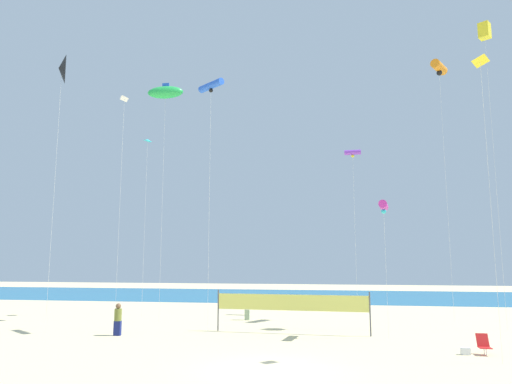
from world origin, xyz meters
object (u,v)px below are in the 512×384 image
at_px(kite_orange_tube, 439,68).
at_px(kite_cyan_diamond, 148,143).
at_px(volleyball_net, 291,304).
at_px(folding_beach_chair, 484,344).
at_px(kite_white_diamond, 124,107).
at_px(beach_handbag, 465,351).
at_px(kite_yellow_box, 485,32).
at_px(beachgoer_olive_shirt, 118,318).
at_px(kite_violet_tube, 353,153).
at_px(kite_blue_tube, 211,86).
at_px(kite_magenta_tube, 383,206).
at_px(kite_black_delta, 62,69).
at_px(beachgoer_white_shirt, 247,308).
at_px(kite_green_inflatable, 166,92).
at_px(kite_yellow_diamond, 480,65).

xyz_separation_m(kite_orange_tube, kite_cyan_diamond, (-22.17, -0.07, -4.82)).
xyz_separation_m(volleyball_net, kite_cyan_diamond, (-11.69, 6.42, 11.57)).
height_order(folding_beach_chair, kite_white_diamond, kite_white_diamond).
distance_m(beach_handbag, kite_yellow_box, 20.81).
xyz_separation_m(beachgoer_olive_shirt, kite_white_diamond, (-1.29, 2.38, 13.16)).
xyz_separation_m(kite_violet_tube, kite_yellow_box, (8.34, -6.11, 6.44)).
bearing_deg(kite_orange_tube, beachgoer_olive_shirt, -156.57).
relative_size(kite_blue_tube, kite_cyan_diamond, 1.11).
height_order(folding_beach_chair, kite_magenta_tube, kite_magenta_tube).
xyz_separation_m(folding_beach_chair, kite_black_delta, (-22.74, 2.16, 15.35)).
xyz_separation_m(kite_magenta_tube, kite_yellow_box, (7.35, 4.08, 11.81)).
height_order(beachgoer_olive_shirt, kite_blue_tube, kite_blue_tube).
relative_size(folding_beach_chair, kite_blue_tube, 0.06).
bearing_deg(beachgoer_olive_shirt, kite_orange_tube, 139.36).
bearing_deg(kite_orange_tube, kite_magenta_tube, -125.00).
xyz_separation_m(folding_beach_chair, kite_magenta_tube, (-3.68, 3.50, 6.66)).
bearing_deg(kite_black_delta, beachgoer_white_shirt, 36.70).
relative_size(kite_black_delta, kite_cyan_diamond, 1.23).
height_order(volleyball_net, kite_cyan_diamond, kite_cyan_diamond).
relative_size(kite_green_inflatable, kite_white_diamond, 1.15).
relative_size(kite_yellow_diamond, kite_white_diamond, 0.89).
relative_size(kite_blue_tube, kite_yellow_box, 0.77).
bearing_deg(kite_yellow_box, folding_beach_chair, -115.83).
height_order(kite_black_delta, kite_yellow_box, kite_yellow_box).
height_order(kite_magenta_tube, kite_cyan_diamond, kite_cyan_diamond).
bearing_deg(kite_magenta_tube, volleyball_net, 169.48).
height_order(folding_beach_chair, kite_green_inflatable, kite_green_inflatable).
bearing_deg(volleyball_net, kite_white_diamond, 178.97).
xyz_separation_m(beachgoer_white_shirt, kite_violet_tube, (7.78, 3.87, 11.68)).
xyz_separation_m(beachgoer_olive_shirt, kite_cyan_diamond, (-2.16, 8.60, 12.28)).
distance_m(beachgoer_olive_shirt, beach_handbag, 17.81).
xyz_separation_m(kite_black_delta, kite_white_diamond, (2.99, 2.51, -1.72)).
bearing_deg(beachgoer_olive_shirt, kite_black_delta, -62.24).
relative_size(kite_orange_tube, kite_cyan_diamond, 1.35).
height_order(volleyball_net, kite_orange_tube, kite_orange_tube).
xyz_separation_m(volleyball_net, kite_violet_tube, (4.26, 9.22, 10.85)).
distance_m(beach_handbag, kite_green_inflatable, 25.16).
relative_size(kite_yellow_diamond, kite_blue_tube, 0.87).
bearing_deg(volleyball_net, kite_yellow_box, 13.85).
bearing_deg(kite_cyan_diamond, kite_magenta_tube, -23.57).
height_order(beachgoer_white_shirt, kite_blue_tube, kite_blue_tube).
bearing_deg(beachgoer_olive_shirt, folding_beach_chair, 108.85).
relative_size(beachgoer_white_shirt, kite_magenta_tube, 0.21).
xyz_separation_m(volleyball_net, beach_handbag, (8.09, -4.66, -1.49)).
distance_m(beachgoer_white_shirt, folding_beach_chair, 15.86).
height_order(beachgoer_white_shirt, kite_yellow_diamond, kite_yellow_diamond).
bearing_deg(kite_yellow_box, kite_black_delta, -168.39).
bearing_deg(kite_yellow_diamond, beachgoer_white_shirt, 137.29).
xyz_separation_m(kite_yellow_diamond, kite_white_diamond, (-19.88, 6.45, 1.29)).
height_order(beachgoer_olive_shirt, kite_orange_tube, kite_orange_tube).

